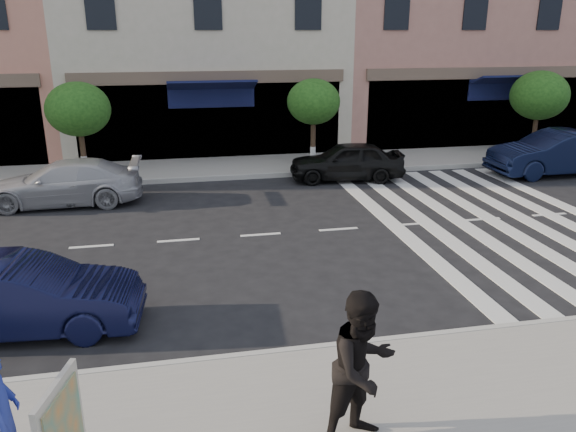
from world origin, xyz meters
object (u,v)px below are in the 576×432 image
at_px(walker, 363,368).
at_px(car_far_right, 556,153).
at_px(car_near_mid, 21,297).
at_px(car_far_left, 64,183).
at_px(photographer, 0,418).
at_px(car_far_mid, 347,161).

height_order(walker, car_far_right, walker).
relative_size(car_near_mid, car_far_left, 0.88).
distance_m(photographer, car_near_mid, 3.77).
distance_m(walker, car_far_mid, 12.84).
height_order(photographer, walker, walker).
xyz_separation_m(walker, car_far_right, (10.94, 11.56, -0.34)).
distance_m(photographer, car_far_left, 11.26).
xyz_separation_m(photographer, walker, (3.92, -0.07, 0.12)).
bearing_deg(car_far_right, car_far_mid, -96.55).
bearing_deg(car_near_mid, car_far_left, 8.88).
distance_m(photographer, car_far_mid, 14.38).
bearing_deg(car_far_mid, walker, -9.34).
bearing_deg(walker, photographer, 154.42).
height_order(photographer, car_far_right, photographer).
xyz_separation_m(car_near_mid, car_far_mid, (8.23, 8.55, 0.01)).
height_order(car_far_left, car_far_right, car_far_right).
distance_m(walker, car_far_right, 15.92).
bearing_deg(walker, car_far_left, 90.11).
bearing_deg(car_far_mid, car_far_left, -76.09).
relative_size(photographer, car_near_mid, 0.43).
bearing_deg(car_near_mid, car_far_right, -58.76).
distance_m(photographer, car_far_right, 18.78).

